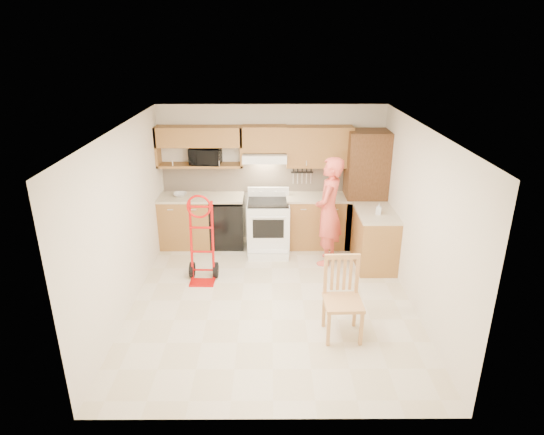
{
  "coord_description": "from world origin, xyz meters",
  "views": [
    {
      "loc": [
        -0.03,
        -5.85,
        3.6
      ],
      "look_at": [
        0.0,
        0.5,
        1.1
      ],
      "focal_mm": 30.66,
      "sensor_mm": 36.0,
      "label": 1
    }
  ],
  "objects_px": {
    "range": "(268,223)",
    "person": "(329,212)",
    "microwave": "(205,156)",
    "hand_truck": "(201,243)",
    "dining_chair": "(343,300)"
  },
  "relations": [
    {
      "from": "microwave",
      "to": "range",
      "type": "height_order",
      "value": "microwave"
    },
    {
      "from": "range",
      "to": "person",
      "type": "distance_m",
      "value": 1.14
    },
    {
      "from": "person",
      "to": "hand_truck",
      "type": "xyz_separation_m",
      "value": [
        -2.01,
        -0.64,
        -0.27
      ]
    },
    {
      "from": "microwave",
      "to": "person",
      "type": "height_order",
      "value": "person"
    },
    {
      "from": "microwave",
      "to": "range",
      "type": "bearing_deg",
      "value": -14.94
    },
    {
      "from": "range",
      "to": "dining_chair",
      "type": "distance_m",
      "value": 2.69
    },
    {
      "from": "microwave",
      "to": "dining_chair",
      "type": "height_order",
      "value": "microwave"
    },
    {
      "from": "range",
      "to": "hand_truck",
      "type": "distance_m",
      "value": 1.49
    },
    {
      "from": "range",
      "to": "dining_chair",
      "type": "relative_size",
      "value": 1.03
    },
    {
      "from": "microwave",
      "to": "range",
      "type": "xyz_separation_m",
      "value": [
        1.1,
        -0.41,
        -1.1
      ]
    },
    {
      "from": "range",
      "to": "dining_chair",
      "type": "xyz_separation_m",
      "value": [
        0.94,
        -2.52,
        -0.02
      ]
    },
    {
      "from": "hand_truck",
      "to": "dining_chair",
      "type": "relative_size",
      "value": 1.22
    },
    {
      "from": "person",
      "to": "dining_chair",
      "type": "xyz_separation_m",
      "value": [
        -0.05,
        -2.09,
        -0.39
      ]
    },
    {
      "from": "range",
      "to": "person",
      "type": "relative_size",
      "value": 0.59
    },
    {
      "from": "microwave",
      "to": "hand_truck",
      "type": "height_order",
      "value": "microwave"
    }
  ]
}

